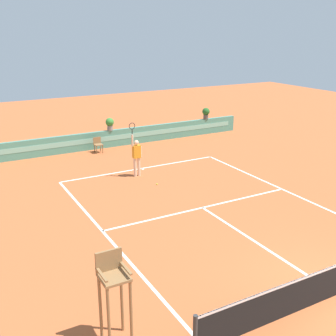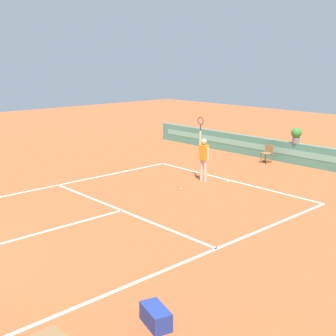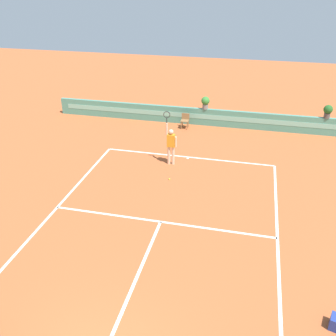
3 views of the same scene
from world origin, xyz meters
name	(u,v)px [view 3 (image 3 of 3)]	position (x,y,z in m)	size (l,w,h in m)	color
ground_plane	(158,228)	(0.00, 6.00, 0.00)	(60.00, 60.00, 0.00)	#B2562D
court_lines	(163,217)	(0.00, 6.72, 0.00)	(8.32, 11.94, 0.01)	white
back_wall_barrier	(202,117)	(0.00, 16.39, 0.50)	(18.00, 0.21, 1.00)	#4C8E7A
ball_kid_chair	(185,120)	(-0.90, 15.66, 0.48)	(0.44, 0.44, 0.85)	olive
tennis_player	(171,143)	(-0.67, 10.99, 1.05)	(0.62, 0.23, 2.58)	beige
tennis_ball_near_baseline	(169,179)	(-0.39, 9.49, 0.03)	(0.07, 0.07, 0.07)	#CCE033
potted_plant_centre	(205,102)	(0.13, 16.39, 1.41)	(0.48, 0.48, 0.72)	gray
potted_plant_far_right	(328,111)	(6.79, 16.39, 1.41)	(0.48, 0.48, 0.72)	#514C47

